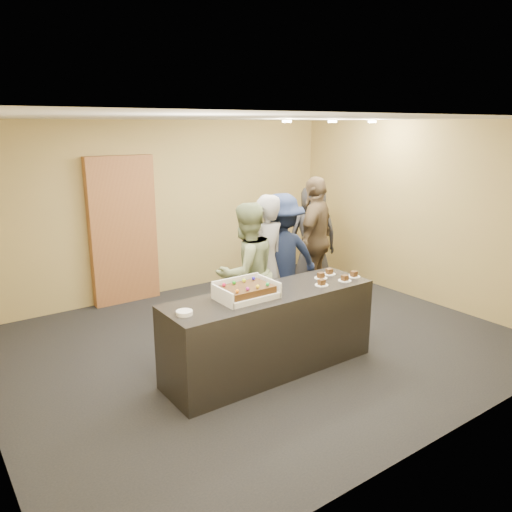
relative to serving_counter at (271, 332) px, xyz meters
The scene contains 17 objects.
room 1.15m from the serving_counter, 64.56° to the left, with size 6.04×6.00×2.70m.
serving_counter is the anchor object (origin of this frame).
storage_cabinet 3.15m from the serving_counter, 98.28° to the left, with size 1.00×0.15×2.20m, color brown.
cake_box 0.59m from the serving_counter, behind, with size 0.60×0.42×0.18m.
sheet_cake 0.63m from the serving_counter, behind, with size 0.51×0.35×0.11m.
plate_stack 1.15m from the serving_counter, behind, with size 0.16×0.16×0.04m, color white.
slice_a 0.78m from the serving_counter, 12.68° to the right, with size 0.15×0.15×0.07m.
slice_b 0.91m from the serving_counter, ahead, with size 0.15×0.15×0.07m.
slice_c 1.06m from the serving_counter, 10.36° to the right, with size 0.15×0.15×0.07m.
slice_d 1.08m from the serving_counter, ahead, with size 0.15×0.15×0.07m.
slice_e 1.23m from the serving_counter, ahead, with size 0.15×0.15×0.07m.
person_server_grey 1.22m from the serving_counter, 56.78° to the left, with size 0.65×0.43×1.79m, color #949499.
person_sage_man 0.98m from the serving_counter, 72.71° to the left, with size 0.84×0.66×1.73m, color gray.
person_navy_man 1.55m from the serving_counter, 47.78° to the left, with size 1.13×0.65×1.75m, color #141D3B.
person_brown_extra 2.45m from the serving_counter, 36.67° to the left, with size 1.12×0.46×1.91m, color brown.
person_dark_suit 3.06m from the serving_counter, 39.86° to the left, with size 0.83×0.54×1.70m, color #26262B.
ceiling_spotlights 3.14m from the serving_counter, 30.96° to the left, with size 1.72×0.12×0.03m.
Camera 1 is at (-3.35, -4.65, 2.63)m, focal length 35.00 mm.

